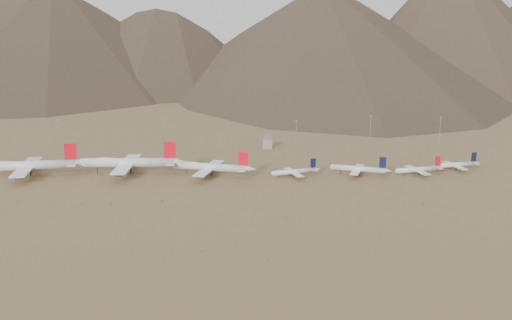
{
  "coord_description": "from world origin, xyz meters",
  "views": [
    {
      "loc": [
        15.44,
        -373.11,
        107.1
      ],
      "look_at": [
        19.1,
        30.0,
        10.66
      ],
      "focal_mm": 40.0,
      "sensor_mm": 36.0,
      "label": 1
    }
  ],
  "objects_px": {
    "narrowbody_b": "(360,169)",
    "control_tower": "(267,142)",
    "widebody_centre": "(129,162)",
    "narrowbody_a": "(296,171)",
    "widebody_west": "(29,165)",
    "widebody_east": "(211,167)"
  },
  "relations": [
    {
      "from": "widebody_west",
      "to": "narrowbody_a",
      "type": "relative_size",
      "value": 2.11
    },
    {
      "from": "widebody_west",
      "to": "control_tower",
      "type": "bearing_deg",
      "value": 19.81
    },
    {
      "from": "widebody_west",
      "to": "widebody_centre",
      "type": "xyz_separation_m",
      "value": [
        70.48,
        7.28,
        0.19
      ]
    },
    {
      "from": "narrowbody_b",
      "to": "widebody_west",
      "type": "bearing_deg",
      "value": -160.78
    },
    {
      "from": "control_tower",
      "to": "widebody_centre",
      "type": "bearing_deg",
      "value": -140.26
    },
    {
      "from": "control_tower",
      "to": "widebody_east",
      "type": "bearing_deg",
      "value": -114.84
    },
    {
      "from": "widebody_centre",
      "to": "narrowbody_a",
      "type": "bearing_deg",
      "value": -5.37
    },
    {
      "from": "narrowbody_a",
      "to": "control_tower",
      "type": "height_order",
      "value": "narrowbody_a"
    },
    {
      "from": "widebody_east",
      "to": "narrowbody_a",
      "type": "bearing_deg",
      "value": 10.61
    },
    {
      "from": "widebody_centre",
      "to": "narrowbody_b",
      "type": "xyz_separation_m",
      "value": [
        168.45,
        -7.68,
        -3.35
      ]
    },
    {
      "from": "control_tower",
      "to": "narrowbody_a",
      "type": "bearing_deg",
      "value": -79.92
    },
    {
      "from": "narrowbody_a",
      "to": "control_tower",
      "type": "distance_m",
      "value": 99.66
    },
    {
      "from": "widebody_centre",
      "to": "narrowbody_b",
      "type": "relative_size",
      "value": 1.85
    },
    {
      "from": "narrowbody_a",
      "to": "widebody_west",
      "type": "bearing_deg",
      "value": 160.13
    },
    {
      "from": "narrowbody_b",
      "to": "control_tower",
      "type": "height_order",
      "value": "narrowbody_b"
    },
    {
      "from": "widebody_east",
      "to": "control_tower",
      "type": "distance_m",
      "value": 103.99
    },
    {
      "from": "widebody_west",
      "to": "widebody_centre",
      "type": "distance_m",
      "value": 70.86
    },
    {
      "from": "widebody_centre",
      "to": "narrowbody_a",
      "type": "height_order",
      "value": "widebody_centre"
    },
    {
      "from": "narrowbody_b",
      "to": "control_tower",
      "type": "relative_size",
      "value": 3.59
    },
    {
      "from": "narrowbody_b",
      "to": "narrowbody_a",
      "type": "bearing_deg",
      "value": -155.97
    },
    {
      "from": "narrowbody_a",
      "to": "widebody_centre",
      "type": "bearing_deg",
      "value": 155.97
    },
    {
      "from": "widebody_centre",
      "to": "widebody_east",
      "type": "distance_m",
      "value": 60.95
    }
  ]
}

